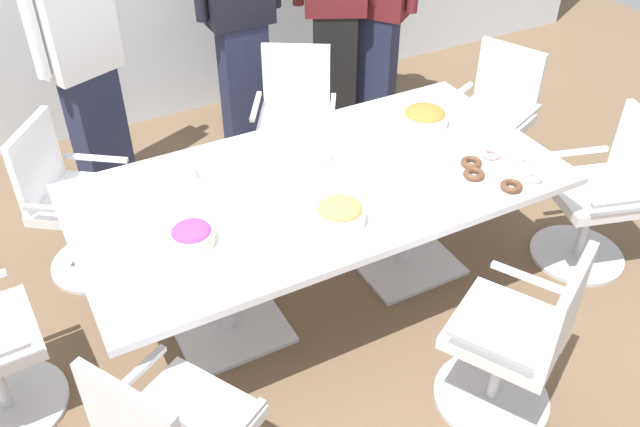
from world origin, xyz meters
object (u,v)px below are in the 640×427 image
object	(u,v)px
office_chair_2	(517,345)
person_standing_3	(377,5)
office_chair_6	(76,208)
person_standing_0	(83,60)
person_standing_2	(335,2)
donut_platter	(500,171)
office_chair_5	(295,127)
office_chair_3	(601,200)
napkin_pile	(177,170)
snack_bowl_cookies	(340,213)
conference_table	(320,202)
office_chair_4	(491,125)
snack_bowl_pretzels	(425,117)
snack_bowl_candy_mix	(192,235)
plate_stack	(315,155)
person_standing_1	(240,10)

from	to	relation	value
office_chair_2	person_standing_3	bearing A→B (deg)	41.65
office_chair_6	person_standing_0	size ratio (longest dim) A/B	0.53
person_standing_2	donut_platter	world-z (taller)	person_standing_2
person_standing_3	person_standing_2	bearing A→B (deg)	40.45
office_chair_5	office_chair_6	size ratio (longest dim) A/B	1.00
office_chair_2	donut_platter	size ratio (longest dim) A/B	2.25
office_chair_3	person_standing_3	xyz separation A→B (m)	(-0.19, 2.11, 0.46)
office_chair_5	donut_platter	world-z (taller)	office_chair_5
office_chair_5	donut_platter	xyz separation A→B (m)	(0.44, -1.44, 0.36)
office_chair_6	office_chair_5	bearing A→B (deg)	134.50
donut_platter	napkin_pile	xyz separation A→B (m)	(-1.43, 0.73, 0.03)
person_standing_0	snack_bowl_cookies	size ratio (longest dim) A/B	7.43
conference_table	office_chair_3	bearing A→B (deg)	-16.85
office_chair_4	person_standing_0	world-z (taller)	person_standing_0
person_standing_3	snack_bowl_pretzels	xyz separation A→B (m)	(-0.57, -1.43, -0.06)
office_chair_2	snack_bowl_pretzels	world-z (taller)	office_chair_2
office_chair_2	office_chair_3	distance (m)	1.29
donut_platter	napkin_pile	size ratio (longest dim) A/B	2.88
office_chair_2	snack_bowl_candy_mix	world-z (taller)	office_chair_2
office_chair_2	donut_platter	xyz separation A→B (m)	(0.43, 0.71, 0.36)
office_chair_5	plate_stack	world-z (taller)	office_chair_5
conference_table	donut_platter	size ratio (longest dim) A/B	5.94
snack_bowl_pretzels	office_chair_6	bearing A→B (deg)	161.08
office_chair_6	plate_stack	distance (m)	1.37
snack_bowl_cookies	plate_stack	world-z (taller)	snack_bowl_cookies
plate_stack	napkin_pile	bearing A→B (deg)	167.14
plate_stack	person_standing_3	bearing A→B (deg)	48.56
snack_bowl_cookies	person_standing_0	bearing A→B (deg)	109.22
person_standing_1	snack_bowl_pretzels	bearing A→B (deg)	106.69
conference_table	person_standing_3	bearing A→B (deg)	50.69
conference_table	snack_bowl_cookies	bearing A→B (deg)	-102.70
person_standing_0	person_standing_3	distance (m)	2.11
plate_stack	person_standing_0	bearing A→B (deg)	120.48
snack_bowl_pretzels	office_chair_4	bearing A→B (deg)	19.23
office_chair_6	snack_bowl_cookies	xyz separation A→B (m)	(1.00, -1.18, 0.40)
conference_table	napkin_pile	size ratio (longest dim) A/B	17.11
plate_stack	office_chair_2	bearing A→B (deg)	-75.90
person_standing_0	person_standing_1	size ratio (longest dim) A/B	0.91
office_chair_5	person_standing_1	distance (m)	0.88
conference_table	person_standing_0	world-z (taller)	person_standing_0
donut_platter	plate_stack	distance (m)	0.94
office_chair_6	snack_bowl_candy_mix	bearing A→B (deg)	55.75
office_chair_3	office_chair_4	world-z (taller)	same
donut_platter	plate_stack	bearing A→B (deg)	142.56
office_chair_2	person_standing_2	xyz separation A→B (m)	(0.64, 2.78, 0.52)
conference_table	snack_bowl_cookies	distance (m)	0.38
office_chair_2	office_chair_6	world-z (taller)	same
office_chair_6	person_standing_1	bearing A→B (deg)	158.03
napkin_pile	plate_stack	bearing A→B (deg)	-12.86
office_chair_2	person_standing_2	bearing A→B (deg)	47.97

